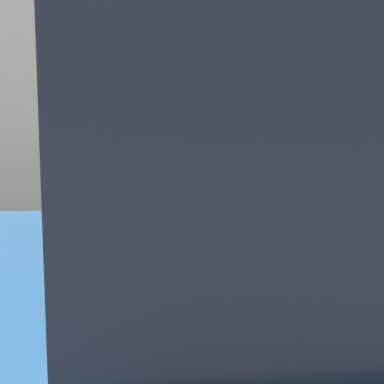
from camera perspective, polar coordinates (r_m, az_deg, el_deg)
The scene contains 3 objects.
sidewalk at distance 4.54m, azimuth -3.14°, elevation -11.94°, with size 24.00×2.80×0.13m.
building_facade at distance 7.71m, azimuth -5.50°, elevation 18.69°, with size 24.00×0.30×6.19m.
parking_meter at distance 3.21m, azimuth 0.00°, elevation 2.84°, with size 0.22×0.12×1.61m.
Camera 1 is at (-0.36, -2.07, 1.55)m, focal length 50.00 mm.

